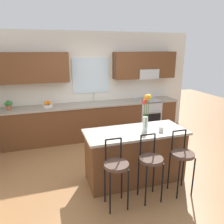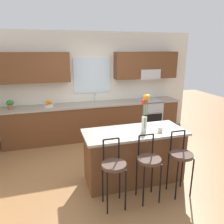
% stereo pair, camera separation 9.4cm
% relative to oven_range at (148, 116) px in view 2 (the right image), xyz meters
% --- Properties ---
extents(ground_plane, '(14.00, 14.00, 0.00)m').
position_rel_oven_range_xyz_m(ground_plane, '(-1.51, -1.68, -0.46)').
color(ground_plane, olive).
extents(back_wall_assembly, '(5.60, 0.50, 2.70)m').
position_rel_oven_range_xyz_m(back_wall_assembly, '(-1.48, 0.31, 1.05)').
color(back_wall_assembly, silver).
rests_on(back_wall_assembly, ground).
extents(counter_run, '(4.56, 0.64, 0.92)m').
position_rel_oven_range_xyz_m(counter_run, '(-1.51, 0.02, 0.01)').
color(counter_run, brown).
rests_on(counter_run, ground).
extents(sink_faucet, '(0.02, 0.13, 0.23)m').
position_rel_oven_range_xyz_m(sink_faucet, '(-1.48, 0.17, 0.60)').
color(sink_faucet, '#B7BABC').
rests_on(sink_faucet, counter_run).
extents(oven_range, '(0.60, 0.64, 0.92)m').
position_rel_oven_range_xyz_m(oven_range, '(0.00, 0.00, 0.00)').
color(oven_range, '#B7BABC').
rests_on(oven_range, ground).
extents(kitchen_island, '(1.75, 0.75, 0.92)m').
position_rel_oven_range_xyz_m(kitchen_island, '(-1.27, -2.09, 0.00)').
color(kitchen_island, brown).
rests_on(kitchen_island, ground).
extents(bar_stool_near, '(0.36, 0.36, 1.04)m').
position_rel_oven_range_xyz_m(bar_stool_near, '(-1.82, -2.68, 0.18)').
color(bar_stool_near, black).
rests_on(bar_stool_near, ground).
extents(bar_stool_middle, '(0.36, 0.36, 1.04)m').
position_rel_oven_range_xyz_m(bar_stool_middle, '(-1.27, -2.68, 0.18)').
color(bar_stool_middle, black).
rests_on(bar_stool_middle, ground).
extents(bar_stool_far, '(0.36, 0.36, 1.04)m').
position_rel_oven_range_xyz_m(bar_stool_far, '(-0.72, -2.68, 0.18)').
color(bar_stool_far, black).
rests_on(bar_stool_far, ground).
extents(flower_vase, '(0.15, 0.16, 0.65)m').
position_rel_oven_range_xyz_m(flower_vase, '(-1.13, -2.16, 0.82)').
color(flower_vase, silver).
rests_on(flower_vase, kitchen_island).
extents(mug_ceramic, '(0.08, 0.08, 0.09)m').
position_rel_oven_range_xyz_m(mug_ceramic, '(-0.87, -2.25, 0.51)').
color(mug_ceramic, silver).
rests_on(mug_ceramic, kitchen_island).
extents(fruit_bowl_oranges, '(0.24, 0.24, 0.16)m').
position_rel_oven_range_xyz_m(fruit_bowl_oranges, '(-2.66, 0.03, 0.52)').
color(fruit_bowl_oranges, silver).
rests_on(fruit_bowl_oranges, counter_run).
extents(potted_plant_small, '(0.18, 0.12, 0.22)m').
position_rel_oven_range_xyz_m(potted_plant_small, '(-3.51, 0.02, 0.59)').
color(potted_plant_small, '#9E5B3D').
rests_on(potted_plant_small, counter_run).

